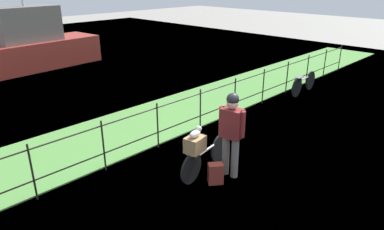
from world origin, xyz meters
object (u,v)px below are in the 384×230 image
object	(u,v)px
terrier_dog	(196,133)
moored_boat_mid	(30,47)
backpack_on_paving	(216,174)
bicycle_parked	(304,83)
cyclist_person	(231,128)
bicycle_main	(206,157)
wooden_crate	(195,144)

from	to	relation	value
terrier_dog	moored_boat_mid	bearing A→B (deg)	82.34
backpack_on_paving	bicycle_parked	bearing A→B (deg)	52.06
cyclist_person	backpack_on_paving	distance (m)	0.90
backpack_on_paving	moored_boat_mid	size ratio (longest dim) A/B	0.07
cyclist_person	backpack_on_paving	bearing A→B (deg)	178.75
bicycle_main	cyclist_person	size ratio (longest dim) A/B	0.95
bicycle_main	moored_boat_mid	xyz separation A→B (m)	(1.13, 10.85, 0.59)
cyclist_person	bicycle_parked	distance (m)	5.97
terrier_dog	bicycle_parked	size ratio (longest dim) A/B	0.19
bicycle_parked	moored_boat_mid	size ratio (longest dim) A/B	0.29
bicycle_main	cyclist_person	world-z (taller)	cyclist_person
wooden_crate	terrier_dog	xyz separation A→B (m)	(0.02, 0.00, 0.22)
terrier_dog	bicycle_parked	distance (m)	6.44
wooden_crate	terrier_dog	world-z (taller)	terrier_dog
moored_boat_mid	backpack_on_paving	bearing A→B (deg)	-96.59
terrier_dog	moored_boat_mid	world-z (taller)	moored_boat_mid
terrier_dog	bicycle_parked	bearing A→B (deg)	10.11
moored_boat_mid	bicycle_main	bearing A→B (deg)	-95.95
moored_boat_mid	terrier_dog	bearing A→B (deg)	-97.66
cyclist_person	moored_boat_mid	bearing A→B (deg)	85.48
bicycle_parked	moored_boat_mid	world-z (taller)	moored_boat_mid
wooden_crate	bicycle_main	bearing A→B (deg)	8.91
bicycle_main	moored_boat_mid	size ratio (longest dim) A/B	0.28
cyclist_person	backpack_on_paving	xyz separation A→B (m)	(-0.41, 0.01, -0.80)
bicycle_main	terrier_dog	bearing A→B (deg)	-171.09
bicycle_main	backpack_on_paving	size ratio (longest dim) A/B	4.00
bicycle_main	backpack_on_paving	distance (m)	0.46
wooden_crate	moored_boat_mid	size ratio (longest dim) A/B	0.06
bicycle_main	wooden_crate	world-z (taller)	wooden_crate
bicycle_parked	bicycle_main	bearing A→B (deg)	-169.82
cyclist_person	bicycle_parked	xyz separation A→B (m)	(5.74, 1.49, -0.67)
cyclist_person	bicycle_parked	world-z (taller)	cyclist_person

